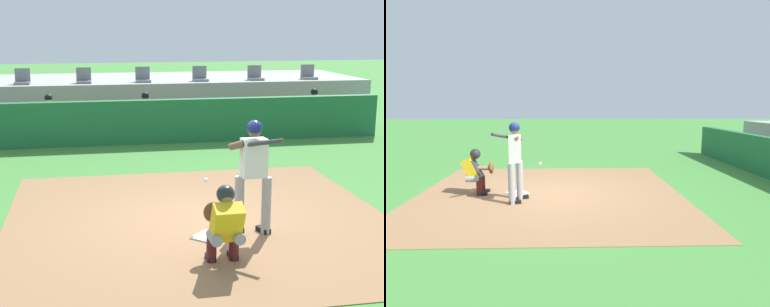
% 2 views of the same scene
% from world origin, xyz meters
% --- Properties ---
extents(ground_plane, '(80.00, 80.00, 0.00)m').
position_xyz_m(ground_plane, '(0.00, 0.00, 0.00)').
color(ground_plane, '#428438').
extents(dirt_infield, '(6.40, 6.40, 0.01)m').
position_xyz_m(dirt_infield, '(0.00, 0.00, 0.01)').
color(dirt_infield, '#936B47').
rests_on(dirt_infield, ground).
extents(home_plate, '(0.62, 0.62, 0.02)m').
position_xyz_m(home_plate, '(0.00, -0.80, 0.02)').
color(home_plate, white).
rests_on(home_plate, dirt_infield).
extents(batter_at_plate, '(0.74, 0.72, 1.80)m').
position_xyz_m(batter_at_plate, '(0.69, -0.72, 1.04)').
color(batter_at_plate, '#99999E').
rests_on(batter_at_plate, ground).
extents(catcher_crouched, '(0.49, 1.92, 1.13)m').
position_xyz_m(catcher_crouched, '(-0.01, -1.78, 0.61)').
color(catcher_crouched, gray).
rests_on(catcher_crouched, ground).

